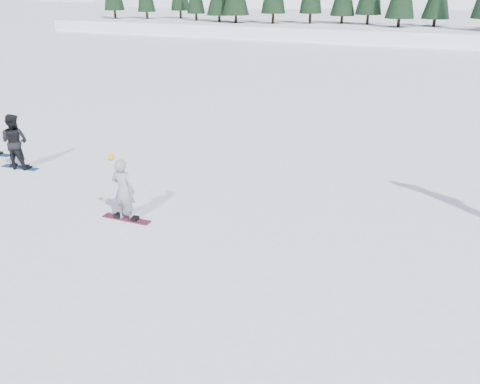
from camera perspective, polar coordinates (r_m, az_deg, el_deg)
name	(u,v)px	position (r m, az deg, el deg)	size (l,w,h in m)	color
ground	(30,214)	(15.15, -24.22, -2.41)	(420.00, 420.00, 0.00)	white
alpine_backdrop	(393,42)	(200.26, 18.13, 16.94)	(412.50, 227.00, 53.20)	white
snowboarder_woman	(123,190)	(13.49, -14.03, 0.26)	(0.70, 0.49, 1.99)	gray
snowboarder_man	(15,142)	(18.81, -25.76, 5.56)	(0.99, 0.77, 2.03)	black
snowboard_woman	(127,219)	(13.87, -13.65, -3.21)	(1.50, 0.28, 0.03)	maroon
snowboard_man	(20,168)	(19.11, -25.23, 2.72)	(1.50, 0.28, 0.03)	#1B5495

